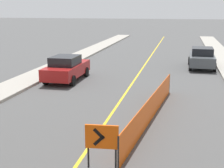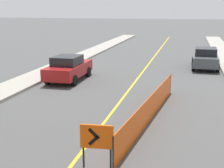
% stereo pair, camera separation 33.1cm
% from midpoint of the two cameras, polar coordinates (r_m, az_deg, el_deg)
% --- Properties ---
extents(lane_stripe, '(0.12, 65.58, 0.01)m').
position_cam_midpoint_polar(lane_stripe, '(19.28, 3.30, 0.23)').
color(lane_stripe, gold).
rests_on(lane_stripe, ground_plane).
extents(sidewalk_left, '(2.03, 65.58, 0.15)m').
position_cam_midpoint_polar(sidewalk_left, '(21.30, -14.43, 1.32)').
color(sidewalk_left, '#9E998E').
rests_on(sidewalk_left, ground_plane).
extents(arrow_barricade_primary, '(0.95, 0.15, 1.33)m').
position_cam_midpoint_polar(arrow_barricade_primary, '(8.90, -2.98, -9.97)').
color(arrow_barricade_primary, '#EF560C').
rests_on(arrow_barricade_primary, ground_plane).
extents(safety_mesh_fence, '(1.08, 8.88, 1.04)m').
position_cam_midpoint_polar(safety_mesh_fence, '(12.94, 6.57, -4.25)').
color(safety_mesh_fence, '#EF560C').
rests_on(safety_mesh_fence, ground_plane).
extents(parked_car_curb_near, '(1.93, 4.30, 1.59)m').
position_cam_midpoint_polar(parked_car_curb_near, '(19.94, -8.80, 2.89)').
color(parked_car_curb_near, maroon).
rests_on(parked_car_curb_near, ground_plane).
extents(parked_car_curb_mid, '(1.94, 4.34, 1.59)m').
position_cam_midpoint_polar(parked_car_curb_mid, '(24.85, 15.73, 4.66)').
color(parked_car_curb_mid, '#474C51').
rests_on(parked_car_curb_mid, ground_plane).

